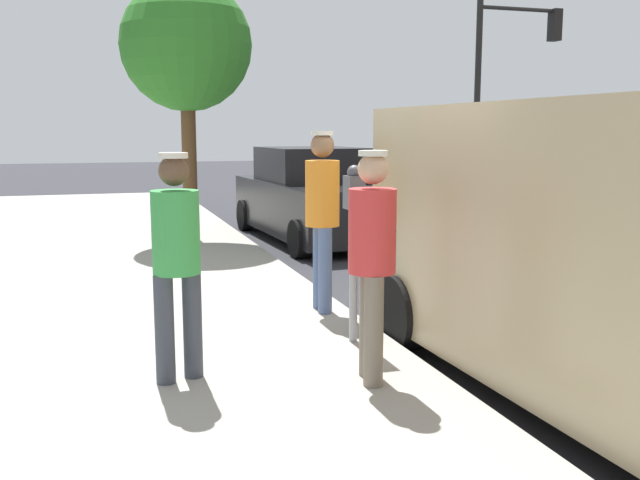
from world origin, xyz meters
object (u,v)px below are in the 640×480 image
object	(u,v)px
pedestrian_in_red	(372,252)
pedestrian_in_orange	(322,208)
pedestrian_in_green	(176,253)
street_tree	(186,47)
traffic_light_corner	(507,69)
parked_sedan_behind	(314,198)
parking_meter_near	(354,223)

from	to	relation	value
pedestrian_in_red	pedestrian_in_orange	bearing A→B (deg)	-97.86
pedestrian_in_red	pedestrian_in_green	distance (m)	1.39
street_tree	pedestrian_in_red	bearing A→B (deg)	92.82
pedestrian_in_orange	traffic_light_corner	distance (m)	12.80
pedestrian_in_orange	parked_sedan_behind	distance (m)	5.71
parked_sedan_behind	traffic_light_corner	distance (m)	8.19
traffic_light_corner	street_tree	distance (m)	9.78
pedestrian_in_green	parked_sedan_behind	xyz separation A→B (m)	(-3.20, -7.07, -0.35)
traffic_light_corner	street_tree	size ratio (longest dim) A/B	1.23
pedestrian_in_orange	parked_sedan_behind	xyz separation A→B (m)	(-1.59, -5.46, -0.44)
street_tree	pedestrian_in_green	bearing A→B (deg)	81.92
pedestrian_in_red	street_tree	xyz separation A→B (m)	(0.36, -7.26, 2.18)
pedestrian_in_orange	parking_meter_near	bearing A→B (deg)	86.42
pedestrian_in_orange	pedestrian_in_red	bearing A→B (deg)	82.14
pedestrian_in_green	pedestrian_in_orange	distance (m)	2.28
parking_meter_near	traffic_light_corner	xyz separation A→B (m)	(-8.13, -10.75, 2.34)
parking_meter_near	pedestrian_in_red	xyz separation A→B (m)	(0.21, 0.95, -0.08)
parked_sedan_behind	pedestrian_in_orange	bearing A→B (deg)	73.73
pedestrian_in_red	street_tree	distance (m)	7.59
pedestrian_in_green	street_tree	distance (m)	7.24
parked_sedan_behind	street_tree	size ratio (longest dim) A/B	1.06
pedestrian_in_red	pedestrian_in_orange	distance (m)	2.06
parking_meter_near	pedestrian_in_red	bearing A→B (deg)	77.36
traffic_light_corner	street_tree	world-z (taller)	traffic_light_corner
pedestrian_in_red	parked_sedan_behind	distance (m)	7.74
pedestrian_in_orange	parked_sedan_behind	world-z (taller)	pedestrian_in_orange
pedestrian_in_green	pedestrian_in_red	bearing A→B (deg)	161.99
parking_meter_near	traffic_light_corner	size ratio (longest dim) A/B	0.29
parking_meter_near	traffic_light_corner	world-z (taller)	traffic_light_corner
parked_sedan_behind	traffic_light_corner	size ratio (longest dim) A/B	0.86
pedestrian_in_red	street_tree	size ratio (longest dim) A/B	0.40
parked_sedan_behind	traffic_light_corner	xyz separation A→B (m)	(-6.47, -4.20, 2.77)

